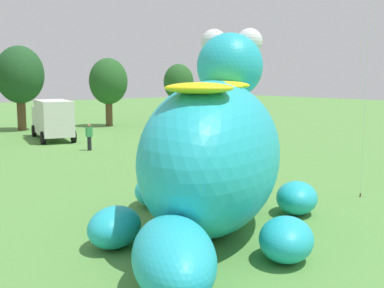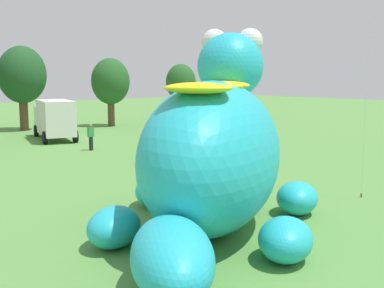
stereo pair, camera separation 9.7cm
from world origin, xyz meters
name	(u,v)px [view 2 (the right image)]	position (x,y,z in m)	size (l,w,h in m)	color
ground_plane	(224,230)	(0.00, 0.00, 0.00)	(160.00, 160.00, 0.00)	#568E42
giant_inflatable_creature	(213,154)	(-0.15, 0.35, 2.35)	(9.89, 11.21, 6.43)	#23B2C6
box_truck	(54,118)	(4.74, 24.07, 1.60)	(3.58, 6.70, 2.95)	silver
tree_centre_left	(22,75)	(5.20, 31.75, 4.77)	(4.11, 4.11, 7.29)	brown
tree_centre	(111,82)	(13.01, 30.34, 4.17)	(3.60, 3.60, 6.38)	brown
tree_centre_right	(181,83)	(24.07, 34.02, 3.97)	(3.42, 3.42, 6.08)	brown
spectator_by_cars	(91,137)	(4.38, 17.47, 0.85)	(0.38, 0.26, 1.71)	black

